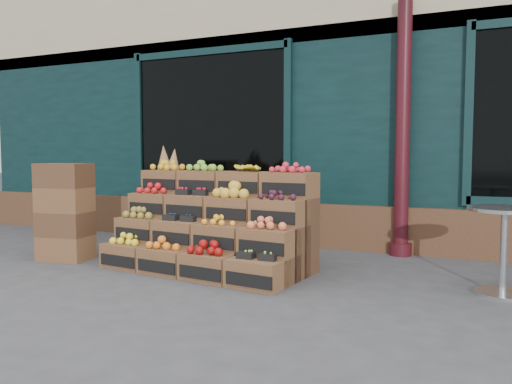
% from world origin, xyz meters
% --- Properties ---
extents(ground, '(60.00, 60.00, 0.00)m').
position_xyz_m(ground, '(0.00, 0.00, 0.00)').
color(ground, '#404043').
rests_on(ground, ground).
extents(shop_facade, '(12.00, 6.24, 4.80)m').
position_xyz_m(shop_facade, '(0.00, 5.11, 2.40)').
color(shop_facade, black).
rests_on(shop_facade, ground).
extents(crate_display, '(2.33, 1.34, 1.39)m').
position_xyz_m(crate_display, '(-0.64, 0.47, 0.43)').
color(crate_display, brown).
rests_on(crate_display, ground).
extents(spare_crates, '(0.63, 0.48, 1.16)m').
position_xyz_m(spare_crates, '(-2.47, 0.15, 0.58)').
color(spare_crates, brown).
rests_on(spare_crates, ground).
extents(bistro_table, '(0.63, 0.63, 0.79)m').
position_xyz_m(bistro_table, '(2.29, 0.54, 0.50)').
color(bistro_table, silver).
rests_on(bistro_table, ground).
extents(shopkeeper, '(0.78, 0.53, 2.09)m').
position_xyz_m(shopkeeper, '(-1.76, 2.95, 1.04)').
color(shopkeeper, '#18571F').
rests_on(shopkeeper, ground).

